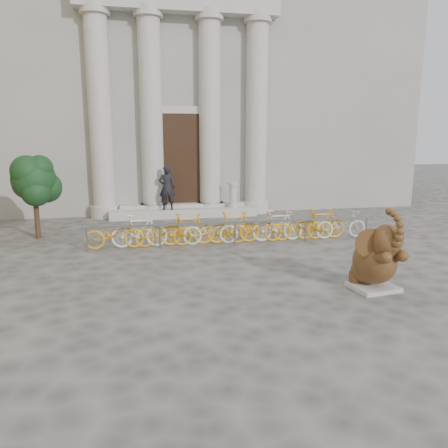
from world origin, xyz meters
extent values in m
plane|color=#474442|center=(0.00, 0.00, 0.00)|extent=(80.00, 80.00, 0.00)
cube|color=gray|center=(0.00, 15.00, 6.00)|extent=(22.00, 10.00, 12.00)
cube|color=#A8A59E|center=(0.00, 9.80, 8.40)|extent=(8.00, 1.00, 0.80)
cube|color=black|center=(0.00, 9.92, 2.30)|extent=(2.40, 0.16, 4.00)
cylinder|color=#A8A59E|center=(-3.20, 9.80, 4.00)|extent=(0.90, 0.90, 8.00)
cylinder|color=#A8A59E|center=(-1.20, 9.80, 4.00)|extent=(0.90, 0.90, 8.00)
cylinder|color=#A8A59E|center=(1.20, 9.80, 4.00)|extent=(0.90, 0.90, 8.00)
cylinder|color=#A8A59E|center=(3.20, 9.80, 4.00)|extent=(0.90, 0.90, 8.00)
cube|color=#A8A59E|center=(0.00, 9.40, 0.18)|extent=(6.00, 1.20, 0.36)
cube|color=#A8A59E|center=(3.09, -0.34, 0.05)|extent=(1.01, 0.94, 0.09)
ellipsoid|color=black|center=(3.06, -0.14, 0.36)|extent=(0.86, 0.83, 0.58)
ellipsoid|color=black|center=(3.09, -0.32, 0.62)|extent=(1.01, 1.20, 0.95)
cylinder|color=black|center=(2.80, -0.06, 0.21)|extent=(0.31, 0.31, 0.24)
cylinder|color=black|center=(3.29, 0.01, 0.21)|extent=(0.31, 0.31, 0.24)
cylinder|color=black|center=(2.94, -0.71, 0.80)|extent=(0.29, 0.57, 0.36)
cylinder|color=black|center=(3.33, -0.66, 0.80)|extent=(0.29, 0.57, 0.36)
ellipsoid|color=black|center=(3.13, -0.65, 1.13)|extent=(0.69, 0.66, 0.73)
cylinder|color=black|center=(2.81, -0.58, 1.09)|extent=(0.62, 0.16, 0.62)
cylinder|color=black|center=(3.42, -0.50, 1.09)|extent=(0.58, 0.31, 0.62)
cone|color=beige|center=(3.05, -0.84, 0.98)|extent=(0.14, 0.22, 0.10)
cone|color=beige|center=(3.26, -0.81, 0.98)|extent=(0.09, 0.22, 0.10)
cube|color=slate|center=(1.02, 4.14, 0.70)|extent=(9.11, 0.06, 0.06)
cylinder|color=slate|center=(-3.33, 4.14, 0.35)|extent=(0.06, 0.06, 0.70)
cylinder|color=slate|center=(-1.25, 4.14, 0.35)|extent=(0.06, 0.06, 0.70)
cylinder|color=slate|center=(1.02, 4.14, 0.35)|extent=(0.06, 0.06, 0.70)
cylinder|color=slate|center=(3.30, 4.14, 0.35)|extent=(0.06, 0.06, 0.70)
cylinder|color=slate|center=(5.38, 4.14, 0.35)|extent=(0.06, 0.06, 0.70)
imported|color=orange|center=(-2.57, 4.39, 0.50)|extent=(1.70, 0.50, 1.00)
imported|color=silver|center=(-1.85, 4.39, 0.50)|extent=(1.66, 0.47, 1.00)
imported|color=orange|center=(-1.13, 4.39, 0.50)|extent=(1.70, 0.50, 1.00)
imported|color=orange|center=(-0.41, 4.39, 0.50)|extent=(1.66, 0.47, 1.00)
imported|color=silver|center=(0.31, 4.39, 0.50)|extent=(1.70, 0.50, 1.00)
imported|color=orange|center=(1.02, 4.39, 0.50)|extent=(1.66, 0.47, 1.00)
imported|color=orange|center=(1.74, 4.39, 0.50)|extent=(1.70, 0.50, 1.00)
imported|color=silver|center=(2.46, 4.39, 0.50)|extent=(1.66, 0.47, 1.00)
imported|color=orange|center=(3.18, 4.39, 0.50)|extent=(1.70, 0.50, 1.00)
imported|color=orange|center=(3.90, 4.39, 0.50)|extent=(1.66, 0.47, 1.00)
imported|color=silver|center=(4.62, 4.39, 0.50)|extent=(1.70, 0.50, 1.00)
cylinder|color=#332114|center=(-5.08, 6.24, 0.82)|extent=(0.16, 0.16, 1.65)
sphere|color=black|center=(-5.08, 6.24, 1.92)|extent=(1.37, 1.37, 1.37)
sphere|color=black|center=(-4.76, 6.42, 1.65)|extent=(1.01, 1.01, 1.01)
sphere|color=black|center=(-5.36, 6.47, 1.74)|extent=(0.91, 0.91, 0.91)
sphere|color=black|center=(-4.99, 5.97, 1.55)|extent=(0.91, 0.91, 0.91)
sphere|color=black|center=(-5.22, 6.06, 2.19)|extent=(1.01, 1.01, 1.01)
sphere|color=black|center=(-4.86, 6.15, 2.28)|extent=(0.82, 0.82, 0.82)
imported|color=black|center=(-0.69, 9.05, 1.26)|extent=(0.66, 0.44, 1.79)
cylinder|color=#A8A59E|center=(2.04, 9.10, 0.42)|extent=(0.43, 0.43, 0.13)
cylinder|color=#A8A59E|center=(2.04, 9.10, 0.84)|extent=(0.30, 0.30, 0.96)
cylinder|color=#A8A59E|center=(2.04, 9.10, 1.35)|extent=(0.43, 0.43, 0.11)
camera|label=1|loc=(-1.85, -8.55, 3.23)|focal=35.00mm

